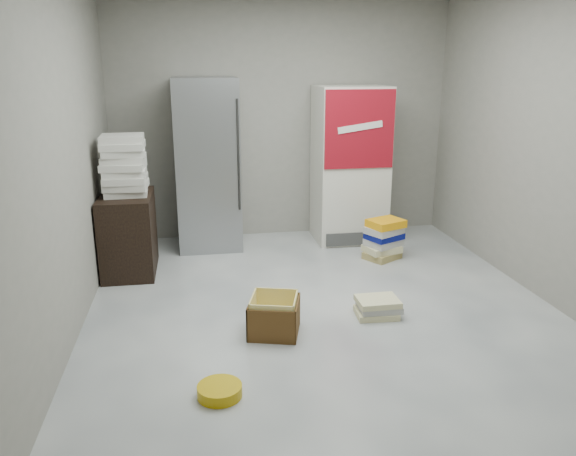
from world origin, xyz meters
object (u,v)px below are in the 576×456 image
at_px(steel_fridge, 208,165).
at_px(wood_shelf, 129,234).
at_px(coke_cooler, 350,164).
at_px(phonebook_stack_main, 384,239).
at_px(cardboard_box, 274,318).

xyz_separation_m(steel_fridge, wood_shelf, (-0.83, -0.73, -0.55)).
bearing_deg(wood_shelf, coke_cooler, 16.28).
height_order(steel_fridge, phonebook_stack_main, steel_fridge).
bearing_deg(wood_shelf, cardboard_box, -52.01).
distance_m(steel_fridge, cardboard_box, 2.50).
bearing_deg(cardboard_box, wood_shelf, 143.50).
distance_m(steel_fridge, coke_cooler, 1.65).
height_order(phonebook_stack_main, cardboard_box, phonebook_stack_main).
distance_m(steel_fridge, wood_shelf, 1.23).
relative_size(steel_fridge, phonebook_stack_main, 4.11).
bearing_deg(steel_fridge, cardboard_box, -79.84).
relative_size(coke_cooler, wood_shelf, 2.25).
height_order(coke_cooler, wood_shelf, coke_cooler).
bearing_deg(coke_cooler, phonebook_stack_main, -76.81).
distance_m(steel_fridge, phonebook_stack_main, 2.12).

